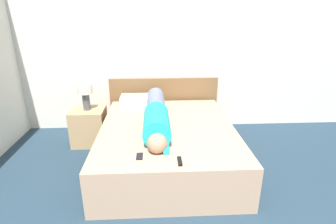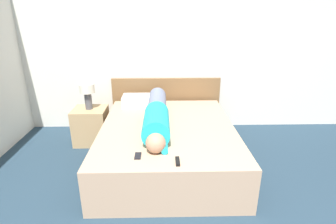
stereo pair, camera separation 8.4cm
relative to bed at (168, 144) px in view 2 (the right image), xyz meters
name	(u,v)px [view 2 (the right image)]	position (x,y,z in m)	size (l,w,h in m)	color
wall_back	(175,51)	(0.15, 1.23, 1.04)	(6.13, 0.06, 2.60)	silver
bed	(168,144)	(0.00, 0.00, 0.00)	(1.68, 2.09, 0.51)	tan
headboard	(166,103)	(0.00, 1.16, 0.18)	(1.80, 0.04, 0.87)	brown
nightstand	(91,126)	(-1.15, 0.60, 0.01)	(0.48, 0.44, 0.54)	tan
table_lamp	(87,92)	(-1.15, 0.60, 0.54)	(0.21, 0.21, 0.38)	#4C4C51
person_lying	(157,115)	(-0.14, 0.03, 0.40)	(0.31, 1.70, 0.31)	tan
pillow_near_headboard	(139,101)	(-0.42, 0.81, 0.34)	(0.51, 0.33, 0.16)	white
tv_remote	(178,161)	(0.08, -0.88, 0.27)	(0.04, 0.15, 0.02)	black
cell_phone	(138,156)	(-0.32, -0.76, 0.26)	(0.06, 0.13, 0.01)	black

